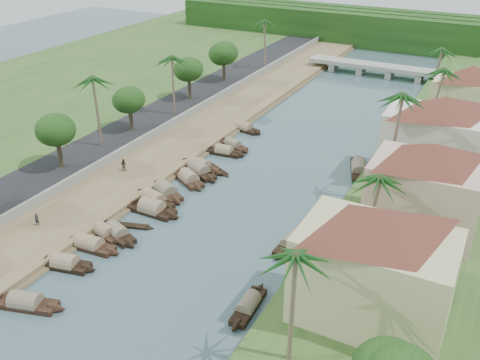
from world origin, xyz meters
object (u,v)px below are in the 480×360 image
at_px(bridge, 376,67).
at_px(sampan_0, 26,303).
at_px(sampan_1, 65,264).
at_px(building_near, 375,265).
at_px(person_near, 37,219).

relative_size(bridge, sampan_0, 3.47).
bearing_deg(sampan_1, sampan_0, -91.45).
xyz_separation_m(bridge, sampan_1, (-9.48, -79.54, -1.31)).
height_order(building_near, person_near, building_near).
relative_size(sampan_1, person_near, 4.99).
relative_size(building_near, sampan_0, 1.84).
bearing_deg(bridge, sampan_1, -96.80).
xyz_separation_m(bridge, person_near, (-16.74, -76.00, -0.21)).
distance_m(bridge, person_near, 77.82).
bearing_deg(sampan_0, sampan_1, 84.13).
bearing_deg(sampan_0, bridge, 68.34).
xyz_separation_m(bridge, sampan_0, (-8.41, -85.50, -1.31)).
xyz_separation_m(bridge, building_near, (18.99, -74.00, 4.66)).
bearing_deg(person_near, building_near, -15.66).
distance_m(bridge, sampan_0, 85.92).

